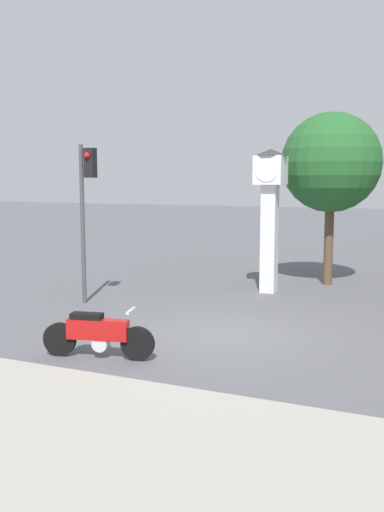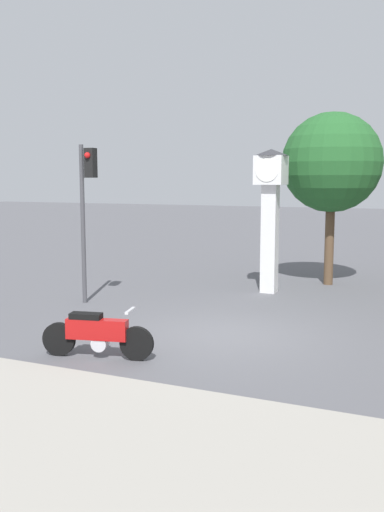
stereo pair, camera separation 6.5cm
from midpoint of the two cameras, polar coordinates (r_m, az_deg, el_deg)
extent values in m
plane|color=#56565B|center=(12.92, 3.05, -7.87)|extent=(120.00, 120.00, 0.00)
cube|color=#9E998E|center=(7.53, -15.82, -19.55)|extent=(36.00, 6.00, 0.10)
cylinder|color=black|center=(11.11, -5.63, -8.71)|extent=(0.67, 0.25, 0.66)
cylinder|color=black|center=(11.65, -13.25, -8.11)|extent=(0.67, 0.25, 0.66)
cube|color=#B71414|center=(11.29, -9.56, -7.24)|extent=(1.24, 0.50, 0.40)
cube|color=black|center=(11.31, -10.65, -5.91)|extent=(0.66, 0.39, 0.11)
cylinder|color=silver|center=(11.35, -9.26, -8.60)|extent=(0.35, 0.28, 0.31)
cube|color=silver|center=(10.98, -6.28, -5.46)|extent=(0.17, 0.49, 0.04)
cube|color=white|center=(17.59, 7.63, 1.69)|extent=(0.45, 0.45, 3.30)
cube|color=white|center=(17.50, 7.75, 8.49)|extent=(0.86, 0.86, 0.86)
cylinder|color=white|center=(17.07, 7.34, 8.52)|extent=(0.69, 0.02, 0.69)
cone|color=#333338|center=(17.52, 7.79, 10.23)|extent=(1.04, 1.04, 0.20)
cylinder|color=#47474C|center=(16.16, -10.99, 3.06)|extent=(0.12, 0.12, 4.41)
cube|color=black|center=(15.95, -10.24, 9.15)|extent=(0.28, 0.24, 0.80)
sphere|color=red|center=(15.83, -10.57, 9.88)|extent=(0.16, 0.16, 0.16)
cylinder|color=brown|center=(19.32, 13.40, 1.21)|extent=(0.30, 0.30, 2.72)
sphere|color=#235B28|center=(19.21, 13.65, 9.08)|extent=(3.23, 3.23, 3.23)
camera|label=1|loc=(0.03, -90.13, -0.02)|focal=40.00mm
camera|label=2|loc=(0.03, 89.87, 0.02)|focal=40.00mm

